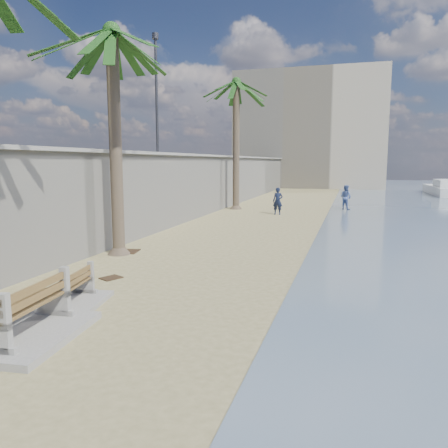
{
  "coord_description": "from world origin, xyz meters",
  "views": [
    {
      "loc": [
        3.42,
        -6.31,
        3.19
      ],
      "look_at": [
        -0.5,
        7.0,
        1.2
      ],
      "focal_mm": 35.0,
      "sensor_mm": 36.0,
      "label": 1
    }
  ],
  "objects_px": {
    "yacht_far": "(445,191)",
    "person_b": "(346,196)",
    "bench_near": "(27,315)",
    "palm_mid": "(112,34)",
    "bench_far": "(70,291)",
    "person_a": "(278,199)",
    "palm_back": "(236,84)"
  },
  "relations": [
    {
      "from": "person_b",
      "to": "bench_far",
      "type": "bearing_deg",
      "value": 109.34
    },
    {
      "from": "bench_far",
      "to": "palm_back",
      "type": "distance_m",
      "value": 21.99
    },
    {
      "from": "bench_far",
      "to": "palm_mid",
      "type": "distance_m",
      "value": 8.86
    },
    {
      "from": "person_a",
      "to": "bench_far",
      "type": "bearing_deg",
      "value": -92.23
    },
    {
      "from": "person_a",
      "to": "yacht_far",
      "type": "relative_size",
      "value": 0.2
    },
    {
      "from": "person_b",
      "to": "yacht_far",
      "type": "distance_m",
      "value": 19.11
    },
    {
      "from": "yacht_far",
      "to": "bench_near",
      "type": "bearing_deg",
      "value": 160.2
    },
    {
      "from": "bench_far",
      "to": "person_a",
      "type": "distance_m",
      "value": 18.28
    },
    {
      "from": "bench_near",
      "to": "person_a",
      "type": "distance_m",
      "value": 20.0
    },
    {
      "from": "bench_far",
      "to": "person_b",
      "type": "xyz_separation_m",
      "value": [
        5.48,
        22.26,
        0.57
      ]
    },
    {
      "from": "bench_near",
      "to": "yacht_far",
      "type": "xyz_separation_m",
      "value": [
        14.28,
        40.79,
        -0.1
      ]
    },
    {
      "from": "palm_back",
      "to": "bench_far",
      "type": "bearing_deg",
      "value": -85.41
    },
    {
      "from": "palm_mid",
      "to": "person_b",
      "type": "xyz_separation_m",
      "value": [
        7.28,
        17.04,
        -6.36
      ]
    },
    {
      "from": "bench_far",
      "to": "person_b",
      "type": "bearing_deg",
      "value": 76.16
    },
    {
      "from": "yacht_far",
      "to": "person_b",
      "type": "bearing_deg",
      "value": 150.91
    },
    {
      "from": "person_a",
      "to": "yacht_far",
      "type": "xyz_separation_m",
      "value": [
        13.04,
        20.83,
        -0.59
      ]
    },
    {
      "from": "palm_mid",
      "to": "person_a",
      "type": "xyz_separation_m",
      "value": [
        3.37,
        12.98,
        -6.33
      ]
    },
    {
      "from": "palm_back",
      "to": "person_a",
      "type": "bearing_deg",
      "value": -35.12
    },
    {
      "from": "person_a",
      "to": "person_b",
      "type": "xyz_separation_m",
      "value": [
        3.9,
        4.06,
        -0.03
      ]
    },
    {
      "from": "palm_mid",
      "to": "yacht_far",
      "type": "relative_size",
      "value": 0.86
    },
    {
      "from": "palm_back",
      "to": "person_a",
      "type": "distance_m",
      "value": 8.26
    },
    {
      "from": "palm_mid",
      "to": "bench_near",
      "type": "bearing_deg",
      "value": -72.95
    },
    {
      "from": "bench_near",
      "to": "bench_far",
      "type": "bearing_deg",
      "value": 101.19
    },
    {
      "from": "bench_near",
      "to": "bench_far",
      "type": "height_order",
      "value": "bench_near"
    },
    {
      "from": "palm_mid",
      "to": "person_b",
      "type": "relative_size",
      "value": 4.53
    },
    {
      "from": "palm_mid",
      "to": "palm_back",
      "type": "bearing_deg",
      "value": 89.44
    },
    {
      "from": "bench_near",
      "to": "yacht_far",
      "type": "height_order",
      "value": "yacht_far"
    },
    {
      "from": "palm_mid",
      "to": "person_a",
      "type": "relative_size",
      "value": 4.4
    },
    {
      "from": "bench_far",
      "to": "person_b",
      "type": "relative_size",
      "value": 1.14
    },
    {
      "from": "person_a",
      "to": "person_b",
      "type": "distance_m",
      "value": 5.63
    },
    {
      "from": "person_a",
      "to": "person_b",
      "type": "relative_size",
      "value": 1.03
    },
    {
      "from": "bench_near",
      "to": "palm_mid",
      "type": "height_order",
      "value": "palm_mid"
    }
  ]
}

